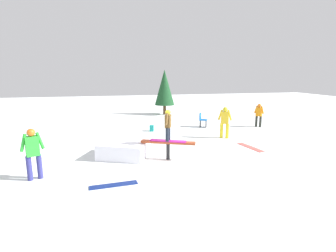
{
  "coord_description": "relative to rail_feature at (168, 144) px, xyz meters",
  "views": [
    {
      "loc": [
        -2.21,
        -9.52,
        3.31
      ],
      "look_at": [
        0.0,
        0.0,
        1.33
      ],
      "focal_mm": 28.0,
      "sensor_mm": 36.0,
      "label": 1
    }
  ],
  "objects": [
    {
      "name": "ground_plane",
      "position": [
        0.0,
        0.0,
        -0.61
      ],
      "size": [
        60.0,
        60.0,
        0.0
      ],
      "primitive_type": "plane",
      "color": "white"
    },
    {
      "name": "rail_feature",
      "position": [
        0.0,
        0.0,
        0.0
      ],
      "size": [
        2.05,
        1.09,
        0.73
      ],
      "rotation": [
        0.0,
        0.0,
        -0.41
      ],
      "color": "black",
      "rests_on": "ground"
    },
    {
      "name": "snow_kicker_ramp",
      "position": [
        -1.65,
        0.71,
        -0.31
      ],
      "size": [
        2.25,
        2.09,
        0.61
      ],
      "primitive_type": "cube",
      "rotation": [
        0.0,
        0.0,
        -0.41
      ],
      "color": "white",
      "rests_on": "ground"
    },
    {
      "name": "main_rider_on_rail",
      "position": [
        0.0,
        0.0,
        0.71
      ],
      "size": [
        1.39,
        0.86,
        1.23
      ],
      "rotation": [
        0.0,
        0.0,
        -0.45
      ],
      "color": "#C31990",
      "rests_on": "rail_feature"
    },
    {
      "name": "bystander_green",
      "position": [
        -4.54,
        -0.95,
        0.31
      ],
      "size": [
        0.69,
        0.35,
        1.64
      ],
      "rotation": [
        0.0,
        0.0,
        3.52
      ],
      "color": "navy",
      "rests_on": "ground"
    },
    {
      "name": "bystander_orange",
      "position": [
        6.93,
        4.87,
        0.2
      ],
      "size": [
        0.41,
        0.6,
        1.45
      ],
      "rotation": [
        0.0,
        0.0,
        5.27
      ],
      "color": "#272A24",
      "rests_on": "ground"
    },
    {
      "name": "bystander_yellow",
      "position": [
        3.61,
        2.69,
        0.29
      ],
      "size": [
        0.67,
        0.45,
        1.61
      ],
      "rotation": [
        0.0,
        0.0,
        2.6
      ],
      "color": "yellow",
      "rests_on": "ground"
    },
    {
      "name": "loose_snowboard_navy",
      "position": [
        -2.14,
        -2.0,
        -0.6
      ],
      "size": [
        1.45,
        0.41,
        0.02
      ],
      "primitive_type": "cube",
      "rotation": [
        0.0,
        0.0,
        3.23
      ],
      "color": "navy",
      "rests_on": "ground"
    },
    {
      "name": "loose_snowboard_coral",
      "position": [
        4.01,
        0.76,
        -0.6
      ],
      "size": [
        0.52,
        1.58,
        0.02
      ],
      "primitive_type": "cube",
      "rotation": [
        0.0,
        0.0,
        4.87
      ],
      "color": "#F56159",
      "rests_on": "ground"
    },
    {
      "name": "folding_chair",
      "position": [
        3.49,
        5.57,
        -0.2
      ],
      "size": [
        0.6,
        0.6,
        0.88
      ],
      "rotation": [
        0.0,
        0.0,
        1.03
      ],
      "color": "#3F3F44",
      "rests_on": "ground"
    },
    {
      "name": "backpack_on_snow",
      "position": [
        0.23,
        5.15,
        -0.44
      ],
      "size": [
        0.29,
        0.35,
        0.34
      ],
      "primitive_type": "cube",
      "rotation": [
        0.0,
        0.0,
        4.45
      ],
      "color": "teal",
      "rests_on": "ground"
    },
    {
      "name": "pine_tree_near",
      "position": [
        2.28,
        11.08,
        1.56
      ],
      "size": [
        1.57,
        1.57,
        3.58
      ],
      "color": "#4C331E",
      "rests_on": "ground"
    }
  ]
}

